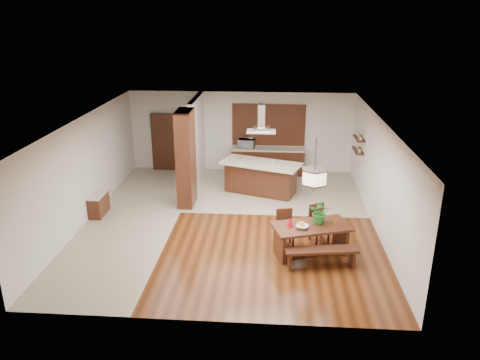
# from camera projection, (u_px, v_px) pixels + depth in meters

# --- Properties ---
(room_shell) EXTENTS (9.00, 9.04, 2.92)m
(room_shell) POSITION_uv_depth(u_px,v_px,m) (229.00, 151.00, 12.45)
(room_shell) COLOR #3E1C0B
(room_shell) RESTS_ON ground
(tile_hallway) EXTENTS (2.50, 9.00, 0.01)m
(tile_hallway) POSITION_uv_depth(u_px,v_px,m) (134.00, 218.00, 13.34)
(tile_hallway) COLOR #B0A792
(tile_hallway) RESTS_ON ground
(tile_kitchen) EXTENTS (5.50, 4.00, 0.01)m
(tile_kitchen) POSITION_uv_depth(u_px,v_px,m) (274.00, 190.00, 15.41)
(tile_kitchen) COLOR #B0A792
(tile_kitchen) RESTS_ON ground
(soffit_band) EXTENTS (8.00, 9.00, 0.02)m
(soffit_band) POSITION_uv_depth(u_px,v_px,m) (229.00, 121.00, 12.17)
(soffit_band) COLOR #442211
(soffit_band) RESTS_ON room_shell
(partition_pier) EXTENTS (0.45, 1.00, 2.90)m
(partition_pier) POSITION_uv_depth(u_px,v_px,m) (186.00, 159.00, 13.88)
(partition_pier) COLOR black
(partition_pier) RESTS_ON ground
(partition_stub) EXTENTS (0.18, 2.40, 2.90)m
(partition_stub) POSITION_uv_depth(u_px,v_px,m) (197.00, 140.00, 15.85)
(partition_stub) COLOR silver
(partition_stub) RESTS_ON ground
(hallway_console) EXTENTS (0.37, 0.88, 0.63)m
(hallway_console) POSITION_uv_depth(u_px,v_px,m) (99.00, 205.00, 13.49)
(hallway_console) COLOR black
(hallway_console) RESTS_ON ground
(hallway_doorway) EXTENTS (1.10, 0.20, 2.10)m
(hallway_doorway) POSITION_uv_depth(u_px,v_px,m) (167.00, 142.00, 17.10)
(hallway_doorway) COLOR black
(hallway_doorway) RESTS_ON ground
(rear_counter) EXTENTS (2.60, 0.62, 0.95)m
(rear_counter) POSITION_uv_depth(u_px,v_px,m) (268.00, 161.00, 16.86)
(rear_counter) COLOR black
(rear_counter) RESTS_ON ground
(kitchen_window) EXTENTS (2.60, 0.08, 1.50)m
(kitchen_window) POSITION_uv_depth(u_px,v_px,m) (269.00, 125.00, 16.67)
(kitchen_window) COLOR brown
(kitchen_window) RESTS_ON room_shell
(shelf_lower) EXTENTS (0.26, 0.90, 0.04)m
(shelf_lower) POSITION_uv_depth(u_px,v_px,m) (358.00, 150.00, 14.85)
(shelf_lower) COLOR black
(shelf_lower) RESTS_ON room_shell
(shelf_upper) EXTENTS (0.26, 0.90, 0.04)m
(shelf_upper) POSITION_uv_depth(u_px,v_px,m) (359.00, 138.00, 14.71)
(shelf_upper) COLOR black
(shelf_upper) RESTS_ON room_shell
(dining_table) EXTENTS (2.01, 1.43, 0.76)m
(dining_table) POSITION_uv_depth(u_px,v_px,m) (311.00, 233.00, 11.23)
(dining_table) COLOR black
(dining_table) RESTS_ON ground
(dining_bench) EXTENTS (1.72, 0.60, 0.47)m
(dining_bench) POSITION_uv_depth(u_px,v_px,m) (321.00, 258.00, 10.74)
(dining_bench) COLOR black
(dining_bench) RESTS_ON ground
(dining_chair_left) EXTENTS (0.49, 0.49, 0.93)m
(dining_chair_left) POSITION_uv_depth(u_px,v_px,m) (285.00, 228.00, 11.67)
(dining_chair_left) COLOR black
(dining_chair_left) RESTS_ON ground
(dining_chair_right) EXTENTS (0.57, 0.57, 0.97)m
(dining_chair_right) POSITION_uv_depth(u_px,v_px,m) (320.00, 224.00, 11.87)
(dining_chair_right) COLOR black
(dining_chair_right) RESTS_ON ground
(pendant_lantern) EXTENTS (0.64, 0.64, 1.31)m
(pendant_lantern) POSITION_uv_depth(u_px,v_px,m) (315.00, 166.00, 10.66)
(pendant_lantern) COLOR beige
(pendant_lantern) RESTS_ON room_shell
(foliage_plant) EXTENTS (0.62, 0.58, 0.57)m
(foliage_plant) POSITION_uv_depth(u_px,v_px,m) (320.00, 212.00, 11.18)
(foliage_plant) COLOR #246E25
(foliage_plant) RESTS_ON dining_table
(fruit_bowl) EXTENTS (0.36, 0.36, 0.07)m
(fruit_bowl) POSITION_uv_depth(u_px,v_px,m) (302.00, 227.00, 11.01)
(fruit_bowl) COLOR beige
(fruit_bowl) RESTS_ON dining_table
(napkin_cone) EXTENTS (0.17, 0.17, 0.24)m
(napkin_cone) POSITION_uv_depth(u_px,v_px,m) (290.00, 222.00, 11.07)
(napkin_cone) COLOR #A90C1A
(napkin_cone) RESTS_ON dining_table
(gold_ornament) EXTENTS (0.09, 0.09, 0.11)m
(gold_ornament) POSITION_uv_depth(u_px,v_px,m) (335.00, 223.00, 11.16)
(gold_ornament) COLOR gold
(gold_ornament) RESTS_ON dining_table
(kitchen_island) EXTENTS (2.74, 1.88, 1.04)m
(kitchen_island) POSITION_uv_depth(u_px,v_px,m) (261.00, 177.00, 15.04)
(kitchen_island) COLOR black
(kitchen_island) RESTS_ON ground
(range_hood) EXTENTS (0.90, 0.55, 0.87)m
(range_hood) POSITION_uv_depth(u_px,v_px,m) (262.00, 118.00, 14.39)
(range_hood) COLOR silver
(range_hood) RESTS_ON room_shell
(island_cup) EXTENTS (0.15, 0.15, 0.09)m
(island_cup) POSITION_uv_depth(u_px,v_px,m) (273.00, 162.00, 14.74)
(island_cup) COLOR white
(island_cup) RESTS_ON kitchen_island
(microwave) EXTENTS (0.63, 0.48, 0.32)m
(microwave) POSITION_uv_depth(u_px,v_px,m) (246.00, 143.00, 16.71)
(microwave) COLOR silver
(microwave) RESTS_ON rear_counter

